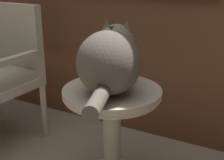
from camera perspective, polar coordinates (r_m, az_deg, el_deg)
The scene contains 3 objects.
wicker_side_table at distance 1.73m, azimuth 0.00°, elevation -7.59°, with size 0.53×0.53×0.59m.
cat at distance 1.57m, azimuth -0.36°, elevation 3.71°, with size 0.41×0.68×0.34m.
pewter_vase_with_ivy at distance 1.72m, azimuth 0.78°, elevation 2.50°, with size 0.13×0.14×0.32m.
Camera 1 is at (0.92, -1.19, 1.19)m, focal length 50.47 mm.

